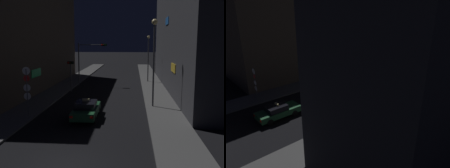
% 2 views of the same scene
% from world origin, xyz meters
% --- Properties ---
extents(sidewalk_left, '(3.04, 61.22, 0.14)m').
position_xyz_m(sidewalk_left, '(-6.07, 28.61, 0.07)').
color(sidewalk_left, '#4C4C4C').
rests_on(sidewalk_left, ground_plane).
extents(sidewalk_right, '(3.04, 61.22, 0.14)m').
position_xyz_m(sidewalk_right, '(6.07, 28.61, 0.07)').
color(sidewalk_right, '#4C4C4C').
rests_on(sidewalk_right, ground_plane).
extents(building_facade_left, '(11.42, 28.69, 14.74)m').
position_xyz_m(building_facade_left, '(-13.26, 22.69, 7.37)').
color(building_facade_left, '#473D33').
rests_on(building_facade_left, ground_plane).
extents(building_facade_right, '(8.01, 32.26, 18.94)m').
position_xyz_m(building_facade_right, '(11.55, 22.69, 9.47)').
color(building_facade_right, '#333338').
rests_on(building_facade_right, ground_plane).
extents(taxi, '(1.86, 4.47, 1.62)m').
position_xyz_m(taxi, '(-0.37, 8.59, 0.74)').
color(taxi, '#1E512D').
rests_on(taxi, ground_plane).
extents(traffic_light_overhead, '(4.05, 0.42, 5.96)m').
position_xyz_m(traffic_light_overhead, '(-2.88, 24.80, 4.24)').
color(traffic_light_overhead, '#47474C').
rests_on(traffic_light_overhead, ground_plane).
extents(traffic_light_left_kerb, '(0.80, 0.42, 3.85)m').
position_xyz_m(traffic_light_left_kerb, '(-4.30, 19.90, 2.75)').
color(traffic_light_left_kerb, '#47474C').
rests_on(traffic_light_left_kerb, ground_plane).
extents(sign_pole_left, '(0.64, 0.10, 4.02)m').
position_xyz_m(sign_pole_left, '(-5.10, 8.40, 2.47)').
color(sign_pole_left, '#47474C').
rests_on(sign_pole_left, sidewalk_left).
extents(street_lamp_near_block, '(0.53, 0.53, 8.00)m').
position_xyz_m(street_lamp_near_block, '(5.22, 12.58, 5.63)').
color(street_lamp_near_block, '#47474C').
rests_on(street_lamp_near_block, sidewalk_right).
extents(street_lamp_far_block, '(0.41, 0.41, 6.91)m').
position_xyz_m(street_lamp_far_block, '(5.60, 28.49, 4.41)').
color(street_lamp_far_block, '#47474C').
rests_on(street_lamp_far_block, sidewalk_right).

